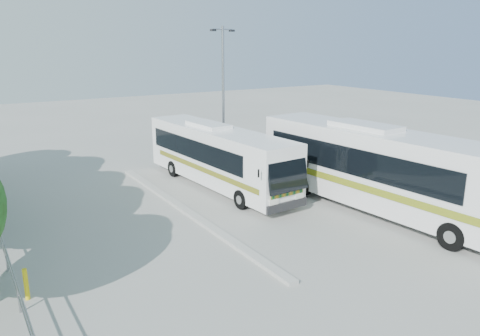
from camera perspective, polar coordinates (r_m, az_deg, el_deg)
ground at (r=21.25m, az=1.39°, el=-5.85°), size 100.00×100.00×0.00m
kerb_divider at (r=21.81m, az=-6.60°, el=-5.18°), size 0.40×16.00×0.15m
coach_main at (r=25.06m, az=-2.67°, el=1.56°), size 3.02×11.58×3.18m
coach_adjacent at (r=22.14m, az=16.96°, el=-0.07°), size 3.72×13.68×3.75m
lamppost at (r=29.73m, az=-2.06°, el=9.52°), size 2.04×0.85×8.57m
bollard at (r=15.94m, az=-24.62°, el=-12.76°), size 0.17×0.17×1.02m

